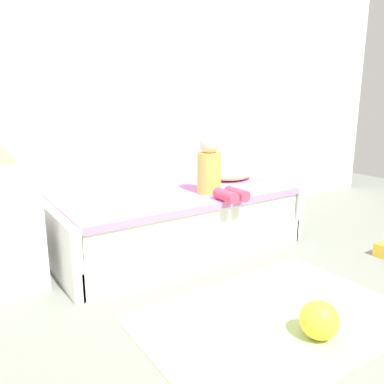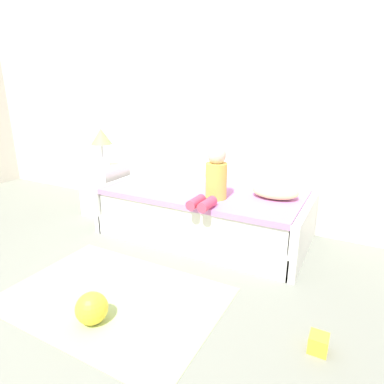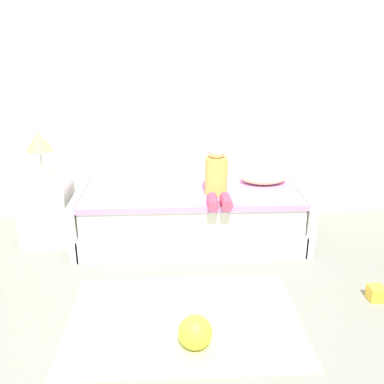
{
  "view_description": "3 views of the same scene",
  "coord_description": "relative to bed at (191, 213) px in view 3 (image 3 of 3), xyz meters",
  "views": [
    {
      "loc": [
        -1.37,
        -0.77,
        1.3
      ],
      "look_at": [
        0.3,
        1.75,
        0.55
      ],
      "focal_mm": 36.49,
      "sensor_mm": 36.0,
      "label": 1
    },
    {
      "loc": [
        1.69,
        -0.85,
        1.48
      ],
      "look_at": [
        0.3,
        1.75,
        0.55
      ],
      "focal_mm": 30.3,
      "sensor_mm": 36.0,
      "label": 2
    },
    {
      "loc": [
        0.13,
        -1.75,
        1.84
      ],
      "look_at": [
        0.3,
        1.75,
        0.55
      ],
      "focal_mm": 39.92,
      "sensor_mm": 36.0,
      "label": 3
    }
  ],
  "objects": [
    {
      "name": "toy_ball",
      "position": [
        -0.04,
        -1.57,
        -0.14
      ],
      "size": [
        0.21,
        0.21,
        0.21
      ],
      "primitive_type": "sphere",
      "color": "yellow",
      "rests_on": "ground"
    },
    {
      "name": "nightstand",
      "position": [
        -1.35,
        0.01,
        0.05
      ],
      "size": [
        0.44,
        0.44,
        0.6
      ],
      "primitive_type": "cube",
      "color": "white",
      "rests_on": "ground"
    },
    {
      "name": "toy_block",
      "position": [
        1.32,
        -1.13,
        -0.19
      ],
      "size": [
        0.11,
        0.11,
        0.11
      ],
      "primitive_type": "cube",
      "rotation": [
        0.0,
        0.0,
        0.01
      ],
      "color": "yellow",
      "rests_on": "ground"
    },
    {
      "name": "area_rug",
      "position": [
        -0.1,
        -1.3,
        -0.24
      ],
      "size": [
        1.6,
        1.1,
        0.01
      ],
      "primitive_type": "cube",
      "color": "#B2D189",
      "rests_on": "ground"
    },
    {
      "name": "table_lamp",
      "position": [
        -1.35,
        0.01,
        0.69
      ],
      "size": [
        0.24,
        0.24,
        0.45
      ],
      "color": "silver",
      "rests_on": "nightstand"
    },
    {
      "name": "bed",
      "position": [
        0.0,
        0.0,
        0.0
      ],
      "size": [
        2.11,
        1.0,
        0.5
      ],
      "color": "white",
      "rests_on": "ground"
    },
    {
      "name": "wall_rear",
      "position": [
        -0.3,
        0.6,
        1.2
      ],
      "size": [
        7.2,
        0.1,
        2.9
      ],
      "primitive_type": "cube",
      "color": "silver",
      "rests_on": "ground"
    },
    {
      "name": "child_figure",
      "position": [
        0.22,
        -0.23,
        0.46
      ],
      "size": [
        0.2,
        0.51,
        0.5
      ],
      "color": "gold",
      "rests_on": "bed"
    },
    {
      "name": "pillow",
      "position": [
        0.71,
        0.1,
        0.32
      ],
      "size": [
        0.44,
        0.3,
        0.13
      ],
      "primitive_type": "ellipsoid",
      "color": "#F2E58C",
      "rests_on": "bed"
    }
  ]
}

